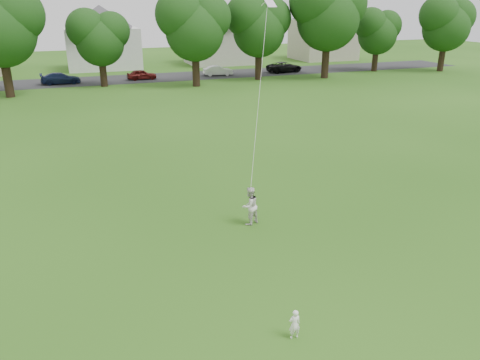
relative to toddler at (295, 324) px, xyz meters
name	(u,v)px	position (x,y,z in m)	size (l,w,h in m)	color
ground	(252,268)	(0.22, 3.47, -0.42)	(160.00, 160.00, 0.00)	#244F12
street	(113,80)	(0.22, 45.47, -0.41)	(90.00, 7.00, 0.01)	#2D2D30
toddler	(295,324)	(0.00, 0.00, 0.00)	(0.31, 0.20, 0.84)	white
older_boy	(250,206)	(1.33, 6.54, 0.34)	(0.74, 0.57, 1.51)	silver
kite	(259,94)	(2.48, 8.52, 4.21)	(1.64, 2.42, 8.43)	white
tree_row	(119,20)	(0.77, 39.35, 6.10)	(83.50, 8.99, 11.27)	black
parked_cars	(77,77)	(-3.54, 44.47, 0.18)	(55.01, 2.55, 1.23)	black
house_row	(106,29)	(0.84, 55.47, 4.43)	(77.02, 14.01, 10.29)	silver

